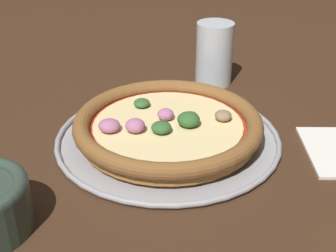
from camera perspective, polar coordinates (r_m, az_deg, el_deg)
name	(u,v)px	position (r m, az deg, el deg)	size (l,w,h in m)	color
ground_plane	(168,140)	(0.67, 0.00, -1.75)	(3.00, 3.00, 0.00)	#3D2616
pizza_tray	(168,138)	(0.66, 0.00, -1.42)	(0.32, 0.32, 0.01)	#9E9EA3
pizza	(168,125)	(0.65, -0.03, 0.12)	(0.27, 0.27, 0.04)	#A86B33
drinking_cup	(214,54)	(0.83, 5.66, 8.77)	(0.06, 0.06, 0.11)	silver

